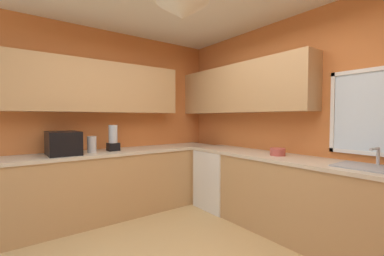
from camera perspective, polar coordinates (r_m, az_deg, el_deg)
The scene contains 9 objects.
room_shell at distance 2.72m, azimuth 2.19°, elevation 11.25°, with size 4.25×3.71×2.72m.
counter_run_left at distance 3.77m, azimuth -17.75°, elevation -11.84°, with size 0.65×3.32×0.91m.
counter_run_back at distance 3.19m, azimuth 23.69°, elevation -14.56°, with size 3.34×0.65×0.91m.
dishwasher at distance 3.96m, azimuth 6.48°, elevation -11.42°, with size 0.60×0.60×0.87m, color white.
microwave at distance 3.52m, azimuth -27.20°, elevation -3.06°, with size 0.48×0.36×0.29m, color black.
kettle at distance 3.58m, azimuth -21.78°, elevation -3.48°, with size 0.12×0.12×0.22m, color #B7B7BC.
sink_assembly at distance 2.83m, azimuth 35.65°, elevation -7.24°, with size 0.57×0.40×0.19m.
bowl at distance 3.25m, azimuth 18.87°, elevation -5.14°, with size 0.18×0.18×0.09m, color #B74C42.
blender_appliance at distance 3.68m, azimuth -17.46°, elevation -2.44°, with size 0.15×0.15×0.36m.
Camera 1 is at (1.71, -1.17, 1.37)m, focal length 23.50 mm.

